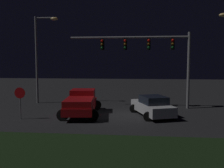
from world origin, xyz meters
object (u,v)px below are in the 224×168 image
object	(u,v)px
pickup_truck	(81,101)
car_sedan	(152,106)
traffic_signal_gantry	(149,50)
stop_sign	(20,97)
street_lamp_left	(41,49)

from	to	relation	value
pickup_truck	car_sedan	size ratio (longest dim) A/B	1.17
traffic_signal_gantry	car_sedan	bearing A→B (deg)	-87.65
car_sedan	traffic_signal_gantry	size ratio (longest dim) A/B	0.46
car_sedan	stop_sign	bearing A→B (deg)	82.42
traffic_signal_gantry	street_lamp_left	bearing A→B (deg)	171.86
street_lamp_left	stop_sign	size ratio (longest dim) A/B	3.72
car_sedan	street_lamp_left	bearing A→B (deg)	45.38
pickup_truck	car_sedan	xyz separation A→B (m)	(5.33, -0.05, -0.26)
pickup_truck	street_lamp_left	bearing A→B (deg)	40.50
car_sedan	stop_sign	world-z (taller)	stop_sign
car_sedan	stop_sign	size ratio (longest dim) A/B	2.13
car_sedan	traffic_signal_gantry	world-z (taller)	traffic_signal_gantry
street_lamp_left	stop_sign	distance (m)	7.77
car_sedan	traffic_signal_gantry	xyz separation A→B (m)	(-0.14, 3.37, 4.29)
pickup_truck	car_sedan	world-z (taller)	pickup_truck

